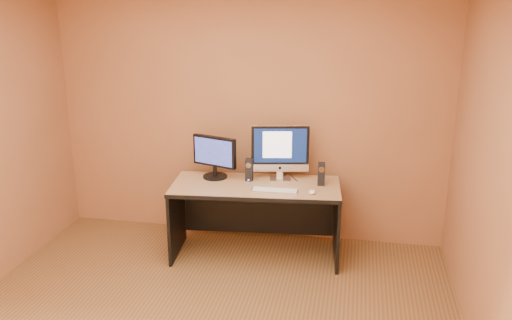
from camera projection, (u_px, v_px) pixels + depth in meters
name	position (u px, v px, depth m)	size (l,w,h in m)	color
walls	(188.00, 177.00, 3.61)	(4.00, 4.00, 2.60)	#9B623E
desk	(256.00, 221.00, 5.23)	(1.59, 0.69, 0.73)	#A77F53
imac	(280.00, 152.00, 5.20)	(0.56, 0.21, 0.55)	silver
second_monitor	(215.00, 157.00, 5.27)	(0.48, 0.24, 0.42)	black
speaker_left	(249.00, 170.00, 5.21)	(0.07, 0.07, 0.22)	black
speaker_right	(321.00, 174.00, 5.09)	(0.07, 0.07, 0.22)	black
keyboard	(275.00, 190.00, 4.96)	(0.43, 0.11, 0.02)	silver
mouse	(312.00, 192.00, 4.90)	(0.06, 0.10, 0.04)	white
cable_a	(293.00, 178.00, 5.31)	(0.01, 0.01, 0.22)	black
cable_b	(283.00, 176.00, 5.36)	(0.01, 0.01, 0.18)	black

